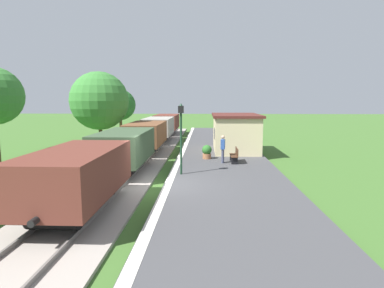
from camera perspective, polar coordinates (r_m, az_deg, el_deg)
The scene contains 14 objects.
ground_plane at distance 15.05m, azimuth -5.79°, elevation -8.03°, with size 160.00×160.00×0.00m, color #3D6628.
platform_slab at distance 14.91m, azimuth 6.58°, elevation -7.69°, with size 6.00×60.00×0.25m, color #424244.
platform_edge_stripe at distance 14.93m, azimuth -4.27°, elevation -7.13°, with size 0.36×60.00×0.01m, color silver.
track_ballast at distance 15.55m, azimuth -14.66°, elevation -7.49°, with size 3.80×60.00×0.12m, color #9E9389.
rail_near at distance 15.32m, azimuth -12.08°, elevation -7.14°, with size 0.07×60.00×0.14m, color slate.
rail_far at distance 15.74m, azimuth -17.20°, elevation -6.92°, with size 0.07×60.00×0.14m, color slate.
freight_train at distance 24.58m, azimuth -8.19°, elevation 1.46°, with size 2.50×32.60×2.12m.
station_hut at distance 24.64m, azimuth 7.72°, elevation 2.08°, with size 3.50×5.80×2.78m.
bench_near_hut at distance 20.02m, azimuth 7.64°, elevation -1.94°, with size 0.42×1.50×0.91m.
person_waiting at distance 19.74m, azimuth 5.51°, elevation -0.69°, with size 0.30×0.41×1.71m.
potted_planter at distance 21.12m, azimuth 2.67°, elevation -1.36°, with size 0.64×0.64×0.92m.
lamp_post_near at distance 16.46m, azimuth -1.97°, elevation 3.30°, with size 0.28×0.28×3.70m.
tree_trackside_far at distance 26.09m, azimuth -16.17°, elevation 7.37°, with size 4.51×4.51×6.28m.
tree_field_left at distance 33.57m, azimuth -12.66°, elevation 6.80°, with size 3.10×3.10×5.15m.
Camera 1 is at (2.10, -14.32, 4.12)m, focal length 29.96 mm.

